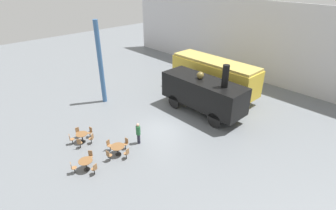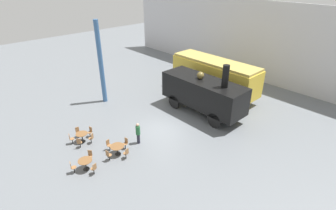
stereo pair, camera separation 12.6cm
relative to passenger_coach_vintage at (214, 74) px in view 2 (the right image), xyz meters
name	(u,v)px [view 2 (the right image)]	position (x,y,z in m)	size (l,w,h in m)	color
ground_plane	(165,129)	(1.57, -8.34, -2.28)	(80.00, 80.00, 0.00)	slate
backdrop_wall	(267,44)	(1.57, 7.08, 2.22)	(44.00, 0.15, 9.00)	silver
passenger_coach_vintage	(214,74)	(0.00, 0.00, 0.00)	(9.50, 2.79, 3.76)	gold
steam_locomotive	(203,92)	(1.82, -3.94, -0.21)	(8.00, 2.70, 5.16)	black
cafe_table_near	(117,148)	(1.77, -13.16, -1.69)	(1.00, 1.00, 0.71)	black
cafe_table_mid	(82,135)	(-1.41, -14.28, -1.69)	(0.88, 0.88, 0.74)	black
cafe_table_far	(85,162)	(1.70, -15.59, -1.68)	(0.93, 0.93, 0.75)	black
cafe_chair_0	(126,153)	(2.62, -12.97, -1.77)	(0.38, 0.36, 0.87)	black
cafe_chair_1	(126,143)	(1.58, -12.31, -1.77)	(0.36, 0.38, 0.87)	black
cafe_chair_2	(109,144)	(0.92, -13.34, -1.77)	(0.38, 0.36, 0.87)	black
cafe_chair_3	(108,155)	(1.95, -14.01, -1.77)	(0.36, 0.38, 0.87)	black
cafe_chair_4	(79,142)	(-0.79, -14.81, -1.77)	(0.41, 0.40, 0.87)	black
cafe_chair_5	(91,138)	(-0.72, -13.85, -1.77)	(0.40, 0.39, 0.87)	black
cafe_chair_6	(90,131)	(-1.60, -13.49, -1.77)	(0.36, 0.38, 0.87)	black
cafe_chair_7	(78,132)	(-2.22, -14.22, -1.77)	(0.36, 0.36, 0.87)	black
cafe_chair_8	(71,138)	(-1.72, -15.03, -1.77)	(0.38, 0.39, 0.87)	black
cafe_chair_9	(72,167)	(1.44, -16.39, -1.77)	(0.37, 0.39, 0.87)	black
cafe_chair_10	(94,168)	(2.52, -15.41, -1.77)	(0.38, 0.36, 0.87)	black
cafe_chair_11	(90,155)	(1.14, -14.97, -1.77)	(0.40, 0.40, 0.87)	black
visitor_person	(138,133)	(1.69, -11.22, -1.32)	(0.34, 0.34, 1.75)	#262633
support_pillar	(101,63)	(-6.43, -9.28, 1.72)	(0.44, 0.44, 8.00)	#386093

